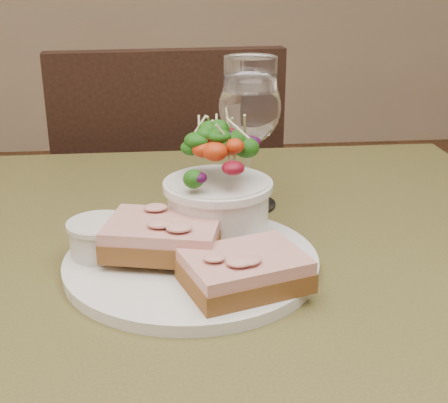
{
  "coord_description": "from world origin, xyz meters",
  "views": [
    {
      "loc": [
        -0.06,
        -0.59,
        1.05
      ],
      "look_at": [
        -0.0,
        0.01,
        0.81
      ],
      "focal_mm": 50.0,
      "sensor_mm": 36.0,
      "label": 1
    }
  ],
  "objects": [
    {
      "name": "dinner_plate",
      "position": [
        -0.04,
        -0.02,
        0.76
      ],
      "size": [
        0.26,
        0.26,
        0.01
      ],
      "primitive_type": "cylinder",
      "color": "silver",
      "rests_on": "cafe_table"
    },
    {
      "name": "ramekin",
      "position": [
        -0.13,
        -0.0,
        0.78
      ],
      "size": [
        0.06,
        0.06,
        0.04
      ],
      "color": "beige",
      "rests_on": "dinner_plate"
    },
    {
      "name": "chair_far",
      "position": [
        -0.06,
        0.68,
        0.29
      ],
      "size": [
        0.45,
        0.45,
        0.9
      ],
      "rotation": [
        0.0,
        0.0,
        3.21
      ],
      "color": "black",
      "rests_on": "ground"
    },
    {
      "name": "sandwich_back",
      "position": [
        -0.06,
        -0.02,
        0.79
      ],
      "size": [
        0.13,
        0.11,
        0.03
      ],
      "rotation": [
        0.0,
        0.0,
        -0.23
      ],
      "color": "#492713",
      "rests_on": "dinner_plate"
    },
    {
      "name": "wine_glass",
      "position": [
        0.04,
        0.14,
        0.87
      ],
      "size": [
        0.08,
        0.08,
        0.18
      ],
      "color": "white",
      "rests_on": "cafe_table"
    },
    {
      "name": "sandwich_front",
      "position": [
        0.01,
        -0.09,
        0.78
      ],
      "size": [
        0.13,
        0.11,
        0.03
      ],
      "rotation": [
        0.0,
        0.0,
        0.31
      ],
      "color": "#492713",
      "rests_on": "dinner_plate"
    },
    {
      "name": "cafe_table",
      "position": [
        0.0,
        0.0,
        0.65
      ],
      "size": [
        0.8,
        0.8,
        0.75
      ],
      "color": "#423B1C",
      "rests_on": "ground"
    },
    {
      "name": "salad_bowl",
      "position": [
        -0.0,
        0.04,
        0.82
      ],
      "size": [
        0.11,
        0.11,
        0.13
      ],
      "color": "silver",
      "rests_on": "dinner_plate"
    },
    {
      "name": "garnish",
      "position": [
        -0.11,
        0.05,
        0.77
      ],
      "size": [
        0.05,
        0.04,
        0.02
      ],
      "color": "#12370A",
      "rests_on": "dinner_plate"
    }
  ]
}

